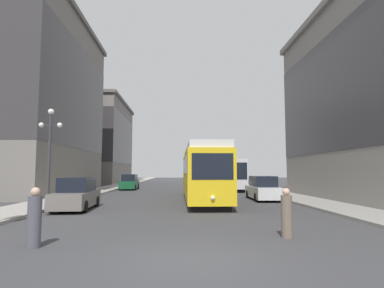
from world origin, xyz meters
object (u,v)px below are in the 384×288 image
Objects in this scene: pedestrian_crossing_near at (34,219)px; lamp_post_left_near at (50,142)px; pedestrian_crossing_far at (287,214)px; parked_car_left_near at (77,195)px; parked_car_left_mid at (130,182)px; streetcar at (202,172)px; transit_bus at (227,173)px; parked_car_right_far at (263,189)px.

lamp_post_left_near reaches higher than pedestrian_crossing_near.
pedestrian_crossing_far is 0.28× the size of lamp_post_left_near.
pedestrian_crossing_far is (9.46, -8.12, -0.09)m from parked_car_left_near.
lamp_post_left_near is (-1.90, -18.89, 3.11)m from parked_car_left_mid.
parked_car_left_near is 1.04× the size of parked_car_left_mid.
streetcar is 8.66× the size of pedestrian_crossing_near.
transit_bus is at bearing 134.65° from pedestrian_crossing_near.
parked_car_left_mid is 0.81× the size of lamp_post_left_near.
parked_car_right_far is at bearing -87.27° from transit_bus.
transit_bus is 2.47× the size of parked_car_left_near.
pedestrian_crossing_near is (1.73, -9.17, -0.04)m from parked_car_left_near.
pedestrian_crossing_near is 10.94m from lamp_post_left_near.
pedestrian_crossing_far is at bearing -37.66° from lamp_post_left_near.
streetcar is 1.24× the size of transit_bus.
streetcar is 16.20m from parked_car_left_mid.
streetcar is 4.83m from parked_car_right_far.
parked_car_left_near is 19.54m from parked_car_left_mid.
transit_bus is 2.42× the size of parked_car_right_far.
parked_car_left_near is (-7.64, -5.31, -1.26)m from streetcar.
parked_car_left_mid is 2.73× the size of pedestrian_crossing_near.
streetcar is 10.78m from lamp_post_left_near.
pedestrian_crossing_near is at bearing -112.35° from streetcar.
transit_bus reaches higher than pedestrian_crossing_near.
streetcar is 9.18× the size of pedestrian_crossing_far.
parked_car_right_far is (12.31, -14.13, 0.00)m from parked_car_left_mid.
pedestrian_crossing_near is at bearing -82.15° from parked_car_left_near.
transit_bus is 29.85m from pedestrian_crossing_near.
streetcar is at bearing -106.42° from transit_bus.
pedestrian_crossing_far is at bearing -94.76° from transit_bus.
parked_car_left_mid reaches higher than pedestrian_crossing_near.
parked_car_left_near is 13.45m from parked_car_right_far.
parked_car_left_mid is at bearing 176.92° from transit_bus.
transit_bus is 11.67m from parked_car_left_mid.
parked_car_left_near is at bearing 164.64° from pedestrian_crossing_near.
parked_car_left_near is 2.83× the size of pedestrian_crossing_near.
transit_bus is 7.41× the size of pedestrian_crossing_far.
streetcar reaches higher than pedestrian_crossing_far.
parked_car_right_far is at bearing -49.44° from parked_car_left_mid.
pedestrian_crossing_far is at bearing 71.77° from pedestrian_crossing_near.
pedestrian_crossing_far is (1.82, -13.43, -1.34)m from streetcar.
lamp_post_left_near reaches higher than parked_car_left_mid.
pedestrian_crossing_near reaches higher than pedestrian_crossing_far.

